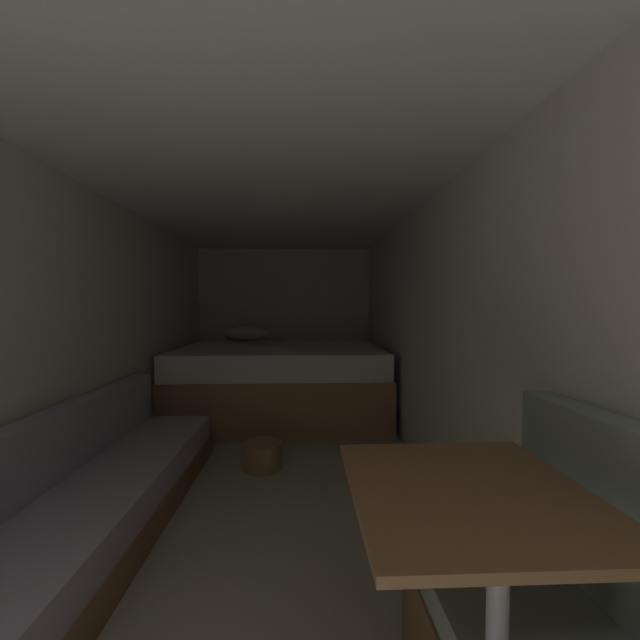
# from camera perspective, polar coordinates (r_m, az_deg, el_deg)

# --- Properties ---
(ground_plane) EXTENTS (7.53, 7.53, 0.00)m
(ground_plane) POSITION_cam_1_polar(r_m,az_deg,el_deg) (2.98, -7.70, -22.88)
(ground_plane) COLOR #A39984
(wall_back) EXTENTS (2.46, 0.05, 2.05)m
(wall_back) POSITION_cam_1_polar(r_m,az_deg,el_deg) (5.49, -5.13, -0.40)
(wall_back) COLOR silver
(wall_back) RESTS_ON ground
(wall_left) EXTENTS (0.05, 5.53, 2.05)m
(wall_left) POSITION_cam_1_polar(r_m,az_deg,el_deg) (3.07, -30.85, -2.54)
(wall_left) COLOR silver
(wall_left) RESTS_ON ground
(wall_right) EXTENTS (0.05, 5.53, 2.05)m
(wall_right) POSITION_cam_1_polar(r_m,az_deg,el_deg) (2.87, 16.99, -2.64)
(wall_right) COLOR silver
(wall_right) RESTS_ON ground
(ceiling_slab) EXTENTS (2.46, 5.53, 0.05)m
(ceiling_slab) POSITION_cam_1_polar(r_m,az_deg,el_deg) (2.83, -7.90, 18.89)
(ceiling_slab) COLOR white
(ceiling_slab) RESTS_ON wall_left
(bed) EXTENTS (2.24, 1.83, 0.99)m
(bed) POSITION_cam_1_polar(r_m,az_deg,el_deg) (4.59, -5.74, -8.71)
(bed) COLOR #9E7247
(bed) RESTS_ON ground
(sofa_left) EXTENTS (0.63, 3.01, 0.69)m
(sofa_left) POSITION_cam_1_polar(r_m,az_deg,el_deg) (2.42, -33.45, -23.58)
(sofa_left) COLOR brown
(sofa_left) RESTS_ON ground
(dinette_table) EXTENTS (0.63, 0.68, 0.76)m
(dinette_table) POSITION_cam_1_polar(r_m,az_deg,el_deg) (1.27, 20.65, -26.32)
(dinette_table) COLOR brown
(dinette_table) RESTS_ON ground
(wicker_basket) EXTENTS (0.31, 0.31, 0.20)m
(wicker_basket) POSITION_cam_1_polar(r_m,az_deg,el_deg) (3.24, -8.45, -18.89)
(wicker_basket) COLOR olive
(wicker_basket) RESTS_ON ground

